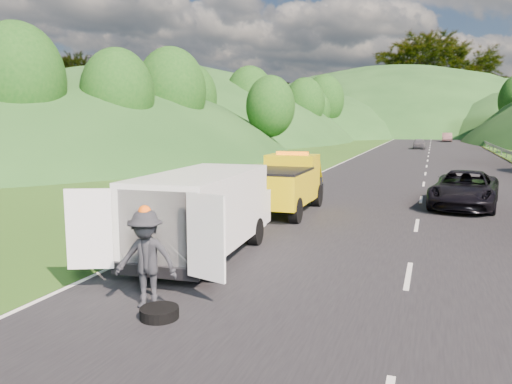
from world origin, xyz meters
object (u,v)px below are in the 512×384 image
at_px(worker, 148,308).
at_px(spare_tire, 160,319).
at_px(white_van, 205,209).
at_px(child, 219,249).
at_px(passing_suv, 463,207).
at_px(suitcase, 177,225).
at_px(tow_truck, 286,184).
at_px(woman, 184,232).

bearing_deg(worker, spare_tire, -49.04).
distance_m(white_van, child, 1.56).
distance_m(child, passing_suv, 11.89).
bearing_deg(suitcase, child, -30.87).
bearing_deg(tow_truck, spare_tire, -86.78).
xyz_separation_m(tow_truck, passing_suv, (6.69, 3.63, -1.15)).
height_order(white_van, child, white_van).
relative_size(worker, suitcase, 3.12).
height_order(tow_truck, suitcase, tow_truck).
bearing_deg(woman, spare_tire, -154.31).
bearing_deg(tow_truck, white_van, -92.56).
height_order(tow_truck, child, tow_truck).
height_order(suitcase, passing_suv, passing_suv).
bearing_deg(worker, woman, 102.05).
relative_size(tow_truck, passing_suv, 1.01).
relative_size(tow_truck, child, 5.04).
distance_m(child, worker, 4.57).
bearing_deg(tow_truck, passing_suv, 27.53).
bearing_deg(passing_suv, child, -118.11).
relative_size(tow_truck, woman, 3.54).
bearing_deg(white_van, worker, -85.69).
bearing_deg(tow_truck, child, -92.68).
bearing_deg(suitcase, white_van, -46.40).
bearing_deg(woman, suitcase, 176.39).
bearing_deg(white_van, spare_tire, -79.59).
height_order(tow_truck, woman, tow_truck).
height_order(tow_truck, white_van, tow_truck).
bearing_deg(spare_tire, suitcase, 115.81).
height_order(white_van, woman, white_van).
height_order(worker, suitcase, worker).
distance_m(child, spare_tire, 5.05).
xyz_separation_m(suitcase, spare_tire, (2.97, -6.14, -0.30)).
xyz_separation_m(tow_truck, suitcase, (-2.16, -4.89, -0.84)).
relative_size(suitcase, passing_suv, 0.11).
bearing_deg(worker, tow_truck, 82.07).
distance_m(child, suitcase, 2.33).
distance_m(white_van, suitcase, 3.02).
relative_size(woman, worker, 0.82).
relative_size(woman, suitcase, 2.55).
bearing_deg(passing_suv, woman, -130.17).
height_order(woman, spare_tire, woman).
bearing_deg(spare_tire, tow_truck, 94.19).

